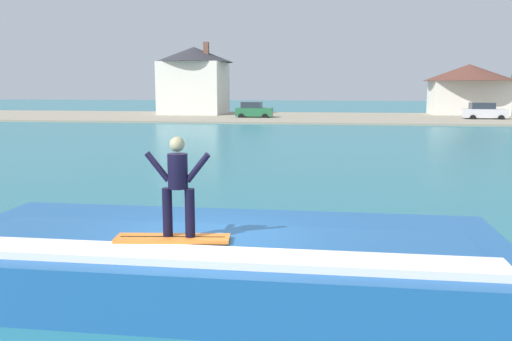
{
  "coord_description": "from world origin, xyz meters",
  "views": [
    {
      "loc": [
        2.07,
        -8.53,
        3.5
      ],
      "look_at": [
        0.21,
        4.67,
        1.41
      ],
      "focal_mm": 37.63,
      "sensor_mm": 36.0,
      "label": 1
    }
  ],
  "objects_px": {
    "surfboard": "(173,238)",
    "car_far_shore": "(484,112)",
    "house_with_chimney": "(194,78)",
    "wave_crest": "(222,260)",
    "surfer": "(178,182)",
    "house_gabled_white": "(468,85)",
    "tree_short_bushy": "(172,75)",
    "car_near_shore": "(254,110)"
  },
  "relations": [
    {
      "from": "surfboard",
      "to": "house_with_chimney",
      "type": "xyz_separation_m",
      "value": [
        -14.28,
        56.62,
        3.46
      ]
    },
    {
      "from": "wave_crest",
      "to": "house_with_chimney",
      "type": "xyz_separation_m",
      "value": [
        -14.94,
        55.87,
        4.04
      ]
    },
    {
      "from": "car_near_shore",
      "to": "car_far_shore",
      "type": "distance_m",
      "value": 24.04
    },
    {
      "from": "surfboard",
      "to": "house_with_chimney",
      "type": "bearing_deg",
      "value": 104.16
    },
    {
      "from": "surfer",
      "to": "house_with_chimney",
      "type": "bearing_deg",
      "value": 104.26
    },
    {
      "from": "house_gabled_white",
      "to": "tree_short_bushy",
      "type": "height_order",
      "value": "tree_short_bushy"
    },
    {
      "from": "car_far_shore",
      "to": "car_near_shore",
      "type": "bearing_deg",
      "value": -179.25
    },
    {
      "from": "car_far_shore",
      "to": "tree_short_bushy",
      "type": "height_order",
      "value": "tree_short_bushy"
    },
    {
      "from": "wave_crest",
      "to": "car_far_shore",
      "type": "xyz_separation_m",
      "value": [
        17.44,
        49.49,
        0.46
      ]
    },
    {
      "from": "wave_crest",
      "to": "car_near_shore",
      "type": "distance_m",
      "value": 49.62
    },
    {
      "from": "surfer",
      "to": "car_near_shore",
      "type": "xyz_separation_m",
      "value": [
        -6.04,
        49.89,
        -1.05
      ]
    },
    {
      "from": "car_near_shore",
      "to": "car_far_shore",
      "type": "bearing_deg",
      "value": 0.75
    },
    {
      "from": "wave_crest",
      "to": "tree_short_bushy",
      "type": "bearing_deg",
      "value": 107.64
    },
    {
      "from": "surfer",
      "to": "surfboard",
      "type": "bearing_deg",
      "value": -161.31
    },
    {
      "from": "house_with_chimney",
      "to": "house_gabled_white",
      "type": "xyz_separation_m",
      "value": [
        32.88,
        2.99,
        -0.83
      ]
    },
    {
      "from": "surfboard",
      "to": "car_near_shore",
      "type": "distance_m",
      "value": 50.27
    },
    {
      "from": "house_gabled_white",
      "to": "tree_short_bushy",
      "type": "xyz_separation_m",
      "value": [
        -35.27,
        -4.4,
        1.2
      ]
    },
    {
      "from": "car_near_shore",
      "to": "house_gabled_white",
      "type": "bearing_deg",
      "value": 21.54
    },
    {
      "from": "surfboard",
      "to": "house_gabled_white",
      "type": "xyz_separation_m",
      "value": [
        18.6,
        59.61,
        2.63
      ]
    },
    {
      "from": "house_with_chimney",
      "to": "house_gabled_white",
      "type": "height_order",
      "value": "house_with_chimney"
    },
    {
      "from": "wave_crest",
      "to": "surfer",
      "type": "bearing_deg",
      "value": -127.85
    },
    {
      "from": "wave_crest",
      "to": "car_far_shore",
      "type": "height_order",
      "value": "car_far_shore"
    },
    {
      "from": "house_with_chimney",
      "to": "surfer",
      "type": "bearing_deg",
      "value": -75.74
    },
    {
      "from": "surfboard",
      "to": "car_far_shore",
      "type": "height_order",
      "value": "car_far_shore"
    },
    {
      "from": "surfboard",
      "to": "house_gabled_white",
      "type": "height_order",
      "value": "house_gabled_white"
    },
    {
      "from": "wave_crest",
      "to": "surfer",
      "type": "xyz_separation_m",
      "value": [
        -0.55,
        -0.71,
        1.51
      ]
    },
    {
      "from": "car_far_shore",
      "to": "tree_short_bushy",
      "type": "relative_size",
      "value": 0.66
    },
    {
      "from": "car_far_shore",
      "to": "surfer",
      "type": "bearing_deg",
      "value": -109.72
    },
    {
      "from": "surfboard",
      "to": "car_near_shore",
      "type": "xyz_separation_m",
      "value": [
        -5.94,
        49.92,
        -0.12
      ]
    },
    {
      "from": "surfer",
      "to": "car_far_shore",
      "type": "xyz_separation_m",
      "value": [
        18.0,
        50.2,
        -1.05
      ]
    },
    {
      "from": "surfer",
      "to": "house_gabled_white",
      "type": "distance_m",
      "value": 62.4
    },
    {
      "from": "surfer",
      "to": "house_gabled_white",
      "type": "bearing_deg",
      "value": 72.75
    },
    {
      "from": "surfboard",
      "to": "tree_short_bushy",
      "type": "distance_m",
      "value": 57.79
    },
    {
      "from": "house_with_chimney",
      "to": "car_near_shore",
      "type": "bearing_deg",
      "value": -38.75
    },
    {
      "from": "surfer",
      "to": "tree_short_bushy",
      "type": "relative_size",
      "value": 0.25
    },
    {
      "from": "house_with_chimney",
      "to": "wave_crest",
      "type": "bearing_deg",
      "value": -75.03
    },
    {
      "from": "surfboard",
      "to": "car_near_shore",
      "type": "height_order",
      "value": "car_near_shore"
    },
    {
      "from": "surfer",
      "to": "house_with_chimney",
      "type": "height_order",
      "value": "house_with_chimney"
    },
    {
      "from": "car_far_shore",
      "to": "wave_crest",
      "type": "bearing_deg",
      "value": -109.42
    },
    {
      "from": "surfer",
      "to": "house_with_chimney",
      "type": "xyz_separation_m",
      "value": [
        -14.38,
        56.58,
        2.53
      ]
    },
    {
      "from": "surfboard",
      "to": "car_near_shore",
      "type": "bearing_deg",
      "value": 96.79
    },
    {
      "from": "wave_crest",
      "to": "house_gabled_white",
      "type": "relative_size",
      "value": 0.92
    }
  ]
}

